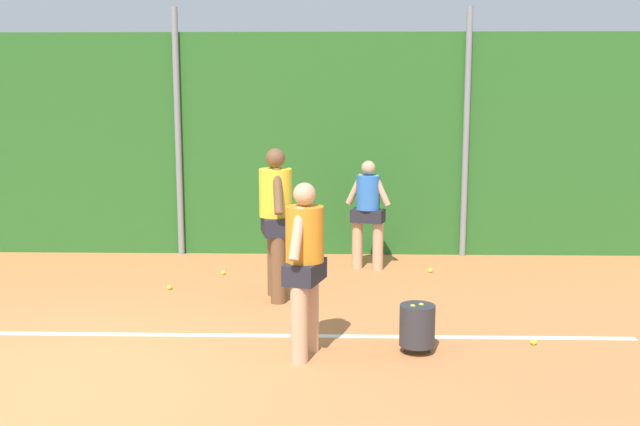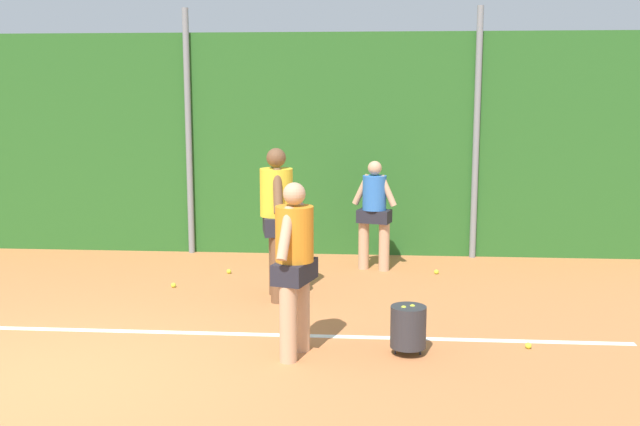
# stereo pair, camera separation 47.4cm
# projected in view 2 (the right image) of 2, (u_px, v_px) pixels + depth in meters

# --- Properties ---
(ground_plane) EXTENTS (24.17, 24.17, 0.00)m
(ground_plane) POSITION_uv_depth(u_px,v_px,m) (109.00, 326.00, 8.50)
(ground_plane) COLOR #C67542
(hedge_fence_backdrop) EXTENTS (15.71, 0.25, 3.51)m
(hedge_fence_backdrop) POSITION_uv_depth(u_px,v_px,m) (192.00, 144.00, 12.17)
(hedge_fence_backdrop) COLOR #286023
(hedge_fence_backdrop) RESTS_ON ground_plane
(fence_post_center) EXTENTS (0.10, 0.10, 3.89)m
(fence_post_center) POSITION_uv_depth(u_px,v_px,m) (189.00, 133.00, 11.97)
(fence_post_center) COLOR gray
(fence_post_center) RESTS_ON ground_plane
(fence_post_right) EXTENTS (0.10, 0.10, 3.89)m
(fence_post_right) POSITION_uv_depth(u_px,v_px,m) (476.00, 135.00, 11.62)
(fence_post_right) COLOR gray
(fence_post_right) RESTS_ON ground_plane
(court_baseline_paint) EXTENTS (11.48, 0.10, 0.01)m
(court_baseline_paint) POSITION_uv_depth(u_px,v_px,m) (103.00, 330.00, 8.32)
(court_baseline_paint) COLOR white
(court_baseline_paint) RESTS_ON ground_plane
(player_foreground_near) EXTENTS (0.43, 0.80, 1.75)m
(player_foreground_near) POSITION_uv_depth(u_px,v_px,m) (295.00, 260.00, 7.38)
(player_foreground_near) COLOR tan
(player_foreground_near) RESTS_ON ground_plane
(player_midcourt) EXTENTS (0.44, 0.84, 1.92)m
(player_midcourt) POSITION_uv_depth(u_px,v_px,m) (277.00, 215.00, 9.44)
(player_midcourt) COLOR brown
(player_midcourt) RESTS_ON ground_plane
(player_backcourt_far) EXTENTS (0.66, 0.40, 1.61)m
(player_backcourt_far) POSITION_uv_depth(u_px,v_px,m) (374.00, 209.00, 10.98)
(player_backcourt_far) COLOR tan
(player_backcourt_far) RESTS_ON ground_plane
(ball_hopper) EXTENTS (0.36, 0.36, 0.51)m
(ball_hopper) POSITION_uv_depth(u_px,v_px,m) (408.00, 326.00, 7.54)
(ball_hopper) COLOR #2D2D33
(ball_hopper) RESTS_ON ground_plane
(tennis_ball_2) EXTENTS (0.07, 0.07, 0.07)m
(tennis_ball_2) POSITION_uv_depth(u_px,v_px,m) (528.00, 346.00, 7.74)
(tennis_ball_2) COLOR #CCDB33
(tennis_ball_2) RESTS_ON ground_plane
(tennis_ball_3) EXTENTS (0.07, 0.07, 0.07)m
(tennis_ball_3) POSITION_uv_depth(u_px,v_px,m) (173.00, 285.00, 10.11)
(tennis_ball_3) COLOR #CCDB33
(tennis_ball_3) RESTS_ON ground_plane
(tennis_ball_5) EXTENTS (0.07, 0.07, 0.07)m
(tennis_ball_5) POSITION_uv_depth(u_px,v_px,m) (436.00, 272.00, 10.85)
(tennis_ball_5) COLOR #CCDB33
(tennis_ball_5) RESTS_ON ground_plane
(tennis_ball_6) EXTENTS (0.07, 0.07, 0.07)m
(tennis_ball_6) POSITION_uv_depth(u_px,v_px,m) (229.00, 271.00, 10.88)
(tennis_ball_6) COLOR #CCDB33
(tennis_ball_6) RESTS_ON ground_plane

